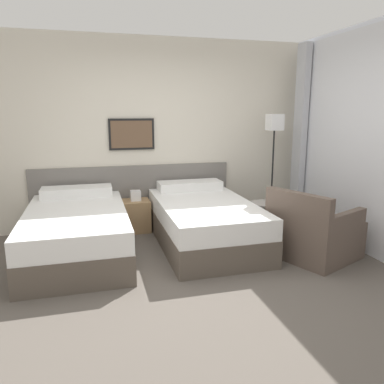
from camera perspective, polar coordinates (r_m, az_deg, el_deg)
ground_plane at (r=3.87m, az=0.97°, el=-13.56°), size 16.00×16.00×0.00m
wall_headboard at (r=5.54m, az=-5.36°, el=8.21°), size 10.00×0.10×2.70m
bed_near_door at (r=4.63m, az=-17.11°, el=-5.86°), size 1.14×1.97×0.69m
bed_near_window at (r=4.82m, az=1.89°, el=-4.58°), size 1.14×1.97×0.69m
nightstand at (r=5.39m, az=-8.50°, el=-3.45°), size 0.38×0.36×0.59m
floor_lamp at (r=5.59m, az=12.39°, el=8.30°), size 0.24×0.24×1.64m
side_table at (r=5.03m, az=10.88°, el=-3.35°), size 0.38×0.38×0.51m
armchair at (r=4.62m, az=17.96°, el=-6.15°), size 1.09×1.09×0.82m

